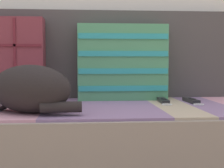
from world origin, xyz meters
TOP-DOWN VIEW (x-y plane):
  - couch at (-0.00, 0.13)m, footprint 1.72×0.84m
  - sofa_backrest at (0.00, 0.48)m, footprint 1.69×0.14m
  - throw_pillow_quilted at (-0.39, 0.33)m, footprint 0.40×0.14m
  - throw_pillow_striped at (0.20, 0.33)m, footprint 0.46×0.14m
  - sleeping_cat at (-0.21, -0.09)m, footprint 0.39×0.32m
  - game_remote_near at (0.52, 0.17)m, footprint 0.05×0.20m
  - game_remote_far at (0.39, 0.18)m, footprint 0.05×0.20m

SIDE VIEW (x-z plane):
  - couch at x=0.00m, z-range 0.00..0.40m
  - game_remote_far at x=0.39m, z-range 0.40..0.42m
  - game_remote_near at x=0.52m, z-range 0.40..0.42m
  - sleeping_cat at x=-0.21m, z-range 0.40..0.58m
  - throw_pillow_striped at x=0.20m, z-range 0.40..0.79m
  - throw_pillow_quilted at x=-0.39m, z-range 0.40..0.82m
  - sofa_backrest at x=0.00m, z-range 0.40..0.87m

